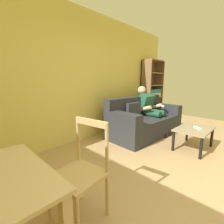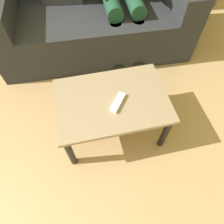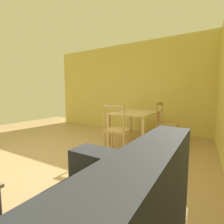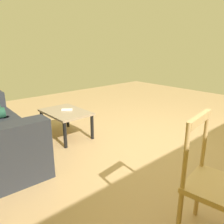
# 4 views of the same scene
# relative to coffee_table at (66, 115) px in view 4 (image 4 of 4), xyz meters

# --- Properties ---
(ground_plane) EXTENTS (8.73, 8.73, 0.00)m
(ground_plane) POSITION_rel_coffee_table_xyz_m (-1.32, -0.65, -0.35)
(ground_plane) COLOR tan
(coffee_table) EXTENTS (0.80, 0.56, 0.42)m
(coffee_table) POSITION_rel_coffee_table_xyz_m (0.00, 0.00, 0.00)
(coffee_table) COLOR gray
(coffee_table) RESTS_ON ground_plane
(tv_remote) EXTENTS (0.14, 0.17, 0.02)m
(tv_remote) POSITION_rel_coffee_table_xyz_m (0.03, -0.04, 0.07)
(tv_remote) COLOR white
(tv_remote) RESTS_ON coffee_table
(dining_chair_facing_couch) EXTENTS (0.48, 0.48, 0.95)m
(dining_chair_facing_couch) POSITION_rel_coffee_table_xyz_m (-2.45, 0.25, 0.11)
(dining_chair_facing_couch) COLOR tan
(dining_chair_facing_couch) RESTS_ON ground_plane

